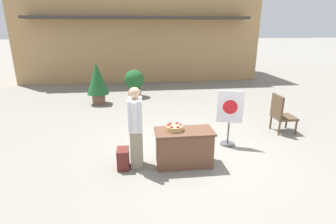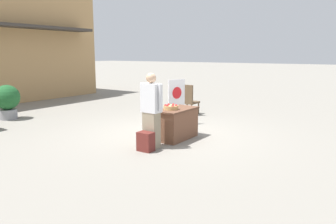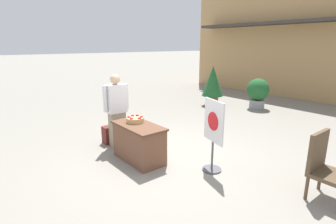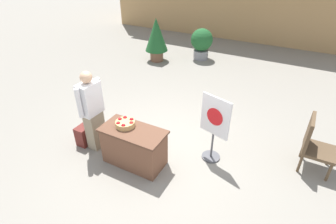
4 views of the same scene
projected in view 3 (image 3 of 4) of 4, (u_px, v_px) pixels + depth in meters
ground_plane at (169, 158)px, 5.50m from camera, size 120.00×120.00×0.00m
storefront_building at (330, 38)px, 11.71m from camera, size 12.28×4.88×5.11m
display_table at (139, 142)px, 5.30m from camera, size 1.20×0.60×0.76m
apple_basket at (135, 119)px, 5.37m from camera, size 0.36×0.36×0.13m
person_visitor at (117, 110)px, 5.94m from camera, size 0.28×0.61×1.68m
backpack at (110, 134)px, 6.28m from camera, size 0.24×0.34×0.42m
poster_board at (213, 133)px, 4.77m from camera, size 0.59×0.36×1.36m
patio_chair at (325, 165)px, 3.95m from camera, size 0.56×0.56×1.04m
potted_plant_far_right at (213, 83)px, 9.89m from camera, size 0.80×0.80×1.52m
potted_plant_near_left at (258, 92)px, 9.53m from camera, size 0.79×0.79×1.11m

